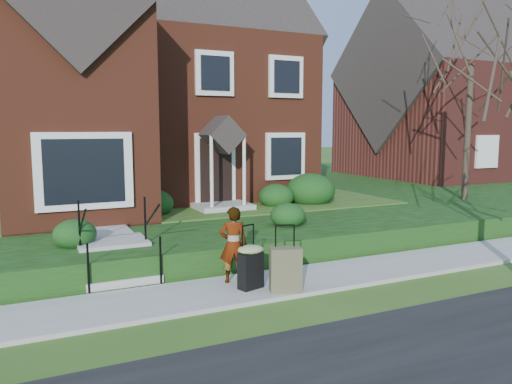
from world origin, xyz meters
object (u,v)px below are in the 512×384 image
front_steps (116,255)px  woman (233,245)px  suitcase_olive (286,270)px  suitcase_black (251,264)px

front_steps → woman: bearing=-38.4°
front_steps → woman: (1.91, -1.52, 0.33)m
suitcase_olive → front_steps: bearing=155.4°
front_steps → suitcase_black: front_steps is taller
woman → suitcase_olive: size_ratio=1.21×
suitcase_black → suitcase_olive: bearing=-58.1°
woman → suitcase_black: size_ratio=1.24×
suitcase_black → suitcase_olive: suitcase_olive is taller
suitcase_black → suitcase_olive: 0.65m
front_steps → suitcase_black: (2.06, -1.99, 0.06)m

